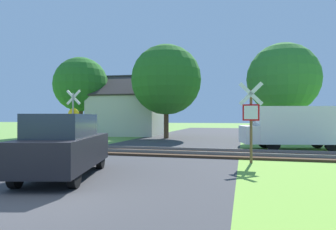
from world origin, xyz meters
name	(u,v)px	position (x,y,z in m)	size (l,w,h in m)	color
ground_plane	(19,206)	(0.00, 0.00, 0.00)	(160.00, 160.00, 0.00)	#6B9942
road_asphalt	(76,183)	(0.00, 2.00, 0.00)	(7.96, 80.00, 0.01)	#38383A
rail_track	(153,152)	(0.00, 8.68, 0.06)	(60.00, 2.60, 0.22)	#422D1E
stop_sign_near	(251,117)	(4.44, 6.52, 1.71)	(0.88, 0.16, 2.99)	brown
crossing_sign_far	(73,114)	(-5.32, 10.47, 1.89)	(0.88, 0.16, 3.27)	#9E9EA5
house	(128,114)	(-6.49, 21.80, 2.01)	(6.76, 6.56, 5.70)	beige
tree_right	(283,79)	(6.89, 17.62, 4.39)	(5.04, 5.04, 6.93)	#513823
tree_center	(166,80)	(-1.79, 18.14, 4.66)	(5.57, 5.57, 7.46)	#513823
tree_left	(81,84)	(-10.54, 20.17, 4.73)	(5.04, 5.04, 7.27)	#513823
mail_truck	(293,126)	(6.66, 11.85, 1.24)	(5.18, 2.83, 2.24)	white
parked_car	(64,146)	(-0.73, 2.62, 0.89)	(2.57, 4.28, 1.78)	black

